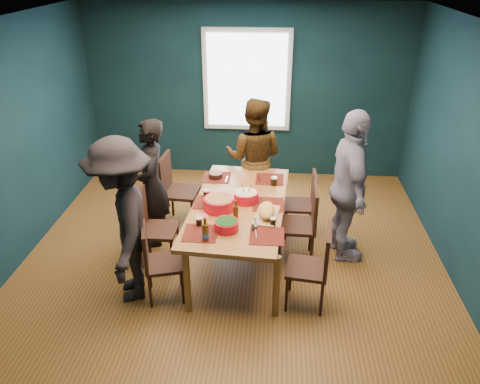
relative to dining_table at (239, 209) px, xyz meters
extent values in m
cube|color=#905B29|center=(-0.08, 0.04, -0.70)|extent=(5.00, 5.00, 0.01)
cube|color=white|center=(-0.08, 0.04, 2.00)|extent=(5.00, 5.00, 0.01)
cube|color=#102E37|center=(-2.58, 0.04, 0.65)|extent=(0.01, 5.00, 2.70)
cube|color=#102E37|center=(2.42, 0.04, 0.65)|extent=(0.01, 5.00, 2.70)
cube|color=#102E37|center=(-0.08, 2.54, 0.65)|extent=(5.00, 0.01, 2.70)
cube|color=#102E37|center=(-0.08, -2.46, 0.65)|extent=(5.00, 0.01, 2.70)
cube|color=silver|center=(-0.08, 2.51, 0.85)|extent=(1.35, 0.06, 1.55)
cube|color=olive|center=(0.00, 0.00, 0.05)|extent=(1.15, 2.09, 0.05)
cylinder|color=olive|center=(-0.45, -0.93, -0.34)|extent=(0.07, 0.07, 0.72)
cylinder|color=olive|center=(0.45, -0.93, -0.34)|extent=(0.07, 0.07, 0.72)
cylinder|color=olive|center=(-0.45, 0.93, -0.34)|extent=(0.07, 0.07, 0.72)
cylinder|color=olive|center=(0.45, 0.93, -0.34)|extent=(0.07, 0.07, 0.72)
cube|color=#321A10|center=(-0.83, 0.79, -0.22)|extent=(0.48, 0.48, 0.04)
cube|color=#321A10|center=(-1.03, 0.81, 0.04)|extent=(0.08, 0.45, 0.49)
cylinder|color=#321A10|center=(-1.04, 0.62, -0.47)|extent=(0.03, 0.03, 0.45)
cylinder|color=#321A10|center=(-0.66, 0.59, -0.47)|extent=(0.03, 0.03, 0.45)
cylinder|color=#321A10|center=(-1.00, 1.00, -0.47)|extent=(0.03, 0.03, 0.45)
cylinder|color=#321A10|center=(-0.63, 0.97, -0.47)|extent=(0.03, 0.03, 0.45)
cube|color=#321A10|center=(-0.92, -0.13, -0.25)|extent=(0.42, 0.42, 0.04)
cube|color=#321A10|center=(-1.11, -0.13, 0.00)|extent=(0.04, 0.42, 0.46)
cylinder|color=#321A10|center=(-1.10, -0.31, -0.48)|extent=(0.03, 0.03, 0.43)
cylinder|color=#321A10|center=(-0.74, -0.31, -0.48)|extent=(0.03, 0.03, 0.43)
cylinder|color=#321A10|center=(-1.10, 0.05, -0.48)|extent=(0.03, 0.03, 0.43)
cylinder|color=#321A10|center=(-0.74, 0.05, -0.48)|extent=(0.03, 0.03, 0.43)
cube|color=#321A10|center=(-0.72, -0.71, -0.28)|extent=(0.48, 0.48, 0.04)
cube|color=#321A10|center=(-0.89, -0.76, -0.05)|extent=(0.14, 0.39, 0.43)
cylinder|color=#321A10|center=(-0.84, -0.92, -0.50)|extent=(0.03, 0.03, 0.40)
cylinder|color=#321A10|center=(-0.52, -0.83, -0.50)|extent=(0.03, 0.03, 0.40)
cylinder|color=#321A10|center=(-0.93, -0.59, -0.50)|extent=(0.03, 0.03, 0.40)
cylinder|color=#321A10|center=(-0.60, -0.51, -0.50)|extent=(0.03, 0.03, 0.40)
cube|color=#321A10|center=(0.72, 0.67, -0.28)|extent=(0.39, 0.39, 0.04)
cube|color=#321A10|center=(0.90, 0.67, -0.05)|extent=(0.04, 0.39, 0.42)
cylinder|color=#321A10|center=(0.56, 0.50, -0.50)|extent=(0.03, 0.03, 0.39)
cylinder|color=#321A10|center=(0.89, 0.51, -0.50)|extent=(0.03, 0.03, 0.39)
cylinder|color=#321A10|center=(0.55, 0.83, -0.50)|extent=(0.03, 0.03, 0.39)
cylinder|color=#321A10|center=(0.89, 0.84, -0.50)|extent=(0.03, 0.03, 0.39)
cube|color=#321A10|center=(0.67, 0.08, -0.24)|extent=(0.44, 0.44, 0.04)
cube|color=#321A10|center=(0.86, 0.08, 0.02)|extent=(0.05, 0.43, 0.47)
cylinder|color=#321A10|center=(0.48, -0.10, -0.48)|extent=(0.03, 0.03, 0.44)
cylinder|color=#321A10|center=(0.85, -0.10, -0.48)|extent=(0.03, 0.03, 0.44)
cylinder|color=#321A10|center=(0.49, 0.27, -0.48)|extent=(0.03, 0.03, 0.44)
cylinder|color=#321A10|center=(0.86, 0.26, -0.48)|extent=(0.03, 0.03, 0.44)
cube|color=#321A10|center=(0.75, -0.71, -0.26)|extent=(0.46, 0.46, 0.04)
cube|color=#321A10|center=(0.93, -0.74, -0.02)|extent=(0.09, 0.41, 0.45)
cylinder|color=#321A10|center=(0.55, -0.86, -0.49)|extent=(0.03, 0.03, 0.42)
cylinder|color=#321A10|center=(0.90, -0.91, -0.49)|extent=(0.03, 0.03, 0.42)
cylinder|color=#321A10|center=(0.60, -0.52, -0.49)|extent=(0.03, 0.03, 0.42)
cylinder|color=#321A10|center=(0.95, -0.56, -0.49)|extent=(0.03, 0.03, 0.42)
imported|color=black|center=(-1.08, 0.36, 0.11)|extent=(0.49, 0.65, 1.61)
imported|color=black|center=(0.11, 1.20, 0.13)|extent=(0.90, 0.75, 1.65)
imported|color=white|center=(1.24, 0.21, 0.22)|extent=(0.57, 1.11, 1.83)
imported|color=black|center=(-1.11, -0.69, 0.19)|extent=(0.95, 1.28, 1.78)
cylinder|color=red|center=(-0.21, -0.15, 0.14)|extent=(0.34, 0.34, 0.14)
cylinder|color=#4E8D33|center=(-0.21, -0.15, 0.20)|extent=(0.30, 0.30, 0.02)
cylinder|color=red|center=(0.08, 0.07, 0.13)|extent=(0.28, 0.28, 0.11)
cylinder|color=beige|center=(0.08, 0.07, 0.18)|extent=(0.25, 0.25, 0.02)
cylinder|color=tan|center=(0.12, 0.07, 0.22)|extent=(0.08, 0.15, 0.22)
cylinder|color=tan|center=(0.05, 0.07, 0.22)|extent=(0.07, 0.16, 0.22)
cylinder|color=red|center=(-0.08, -0.57, 0.12)|extent=(0.25, 0.25, 0.10)
cylinder|color=#124916|center=(-0.08, -0.57, 0.17)|extent=(0.22, 0.22, 0.02)
cube|color=tan|center=(0.32, -0.26, 0.08)|extent=(0.30, 0.49, 0.02)
ellipsoid|color=gold|center=(0.32, -0.26, 0.14)|extent=(0.22, 0.39, 0.11)
cube|color=#B1AFB7|center=(0.21, -0.44, 0.10)|extent=(0.04, 0.19, 0.00)
cylinder|color=black|center=(0.19, -0.54, 0.10)|extent=(0.03, 0.10, 0.02)
sphere|color=#195E15|center=(0.32, -0.36, 0.15)|extent=(0.03, 0.03, 0.03)
sphere|color=#195E15|center=(0.32, -0.26, 0.15)|extent=(0.03, 0.03, 0.03)
sphere|color=#195E15|center=(0.32, -0.16, 0.15)|extent=(0.03, 0.03, 0.03)
cylinder|color=black|center=(-0.34, 0.65, 0.11)|extent=(0.17, 0.17, 0.07)
cylinder|color=#4E8D33|center=(-0.34, 0.65, 0.14)|extent=(0.14, 0.14, 0.02)
cylinder|color=#4B2B0D|center=(-0.27, -0.78, 0.16)|extent=(0.07, 0.07, 0.19)
cylinder|color=#4B2B0D|center=(-0.27, -0.78, 0.29)|extent=(0.03, 0.03, 0.07)
cylinder|color=#194FB3|center=(-0.27, -0.78, 0.13)|extent=(0.07, 0.07, 0.04)
cylinder|color=#4B2B0D|center=(-0.01, -0.35, 0.15)|extent=(0.06, 0.06, 0.16)
cylinder|color=#4B2B0D|center=(-0.01, -0.35, 0.27)|extent=(0.02, 0.02, 0.06)
cylinder|color=black|center=(-0.37, -0.51, 0.12)|extent=(0.06, 0.06, 0.09)
cylinder|color=silver|center=(-0.37, -0.51, 0.16)|extent=(0.07, 0.07, 0.01)
cylinder|color=black|center=(0.39, -0.45, 0.11)|extent=(0.06, 0.06, 0.09)
cylinder|color=silver|center=(0.39, -0.45, 0.15)|extent=(0.06, 0.06, 0.01)
cylinder|color=black|center=(0.39, 0.50, 0.12)|extent=(0.07, 0.07, 0.10)
cylinder|color=silver|center=(0.39, 0.50, 0.17)|extent=(0.08, 0.08, 0.02)
cylinder|color=black|center=(-0.38, 0.09, 0.13)|extent=(0.07, 0.07, 0.11)
cylinder|color=silver|center=(-0.38, 0.09, 0.17)|extent=(0.08, 0.08, 0.02)
cube|color=#E66165|center=(0.37, 0.09, 0.07)|extent=(0.16, 0.16, 0.00)
cube|color=#E66165|center=(-0.37, -0.32, 0.07)|extent=(0.15, 0.15, 0.00)
cube|color=#E66165|center=(0.38, -0.65, 0.07)|extent=(0.16, 0.16, 0.00)
camera|label=1|loc=(0.37, -4.62, 2.60)|focal=35.00mm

